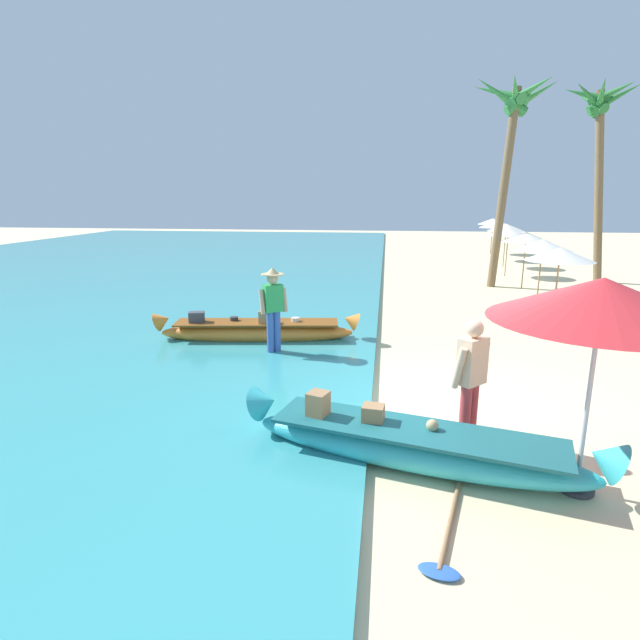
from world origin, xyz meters
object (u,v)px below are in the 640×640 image
paddle (448,532)px  person_vendor_hatted (273,306)px  person_tourist_customer (471,375)px  boat_orange_midground (257,331)px  palm_tree_tall_inland (513,118)px  palm_tree_leaning_seaward (600,122)px  boat_cyan_foreground (413,445)px  patio_umbrella_large (602,300)px

paddle → person_vendor_hatted: bearing=118.6°
person_vendor_hatted → person_tourist_customer: size_ratio=1.08×
boat_orange_midground → palm_tree_tall_inland: palm_tree_tall_inland is taller
person_vendor_hatted → palm_tree_leaning_seaward: size_ratio=0.26×
palm_tree_leaning_seaward → paddle: size_ratio=3.93×
boat_cyan_foreground → paddle: bearing=-77.2°
boat_orange_midground → person_tourist_customer: 5.66m
boat_orange_midground → person_tourist_customer: person_tourist_customer is taller
boat_cyan_foreground → boat_orange_midground: 5.70m
person_vendor_hatted → person_tourist_customer: (3.24, -3.25, -0.10)m
patio_umbrella_large → person_tourist_customer: bearing=136.9°
person_tourist_customer → palm_tree_tall_inland: 13.24m
boat_cyan_foreground → palm_tree_tall_inland: 14.24m
boat_cyan_foreground → palm_tree_leaning_seaward: size_ratio=0.62×
person_tourist_customer → palm_tree_leaning_seaward: size_ratio=0.24×
boat_orange_midground → person_vendor_hatted: size_ratio=2.51×
person_vendor_hatted → patio_umbrella_large: bearing=-44.6°
patio_umbrella_large → palm_tree_leaning_seaward: palm_tree_leaning_seaward is taller
palm_tree_leaning_seaward → paddle: bearing=-113.0°
palm_tree_leaning_seaward → person_vendor_hatted: bearing=-132.3°
palm_tree_leaning_seaward → paddle: palm_tree_leaning_seaward is taller
person_vendor_hatted → patio_umbrella_large: 6.08m
patio_umbrella_large → paddle: patio_umbrella_large is taller
boat_orange_midground → palm_tree_tall_inland: 11.65m
patio_umbrella_large → palm_tree_leaning_seaward: bearing=70.7°
palm_tree_leaning_seaward → paddle: 17.60m
person_tourist_customer → palm_tree_tall_inland: bearing=76.7°
palm_tree_tall_inland → palm_tree_leaning_seaward: size_ratio=0.99×
boat_cyan_foreground → palm_tree_leaning_seaward: 16.58m
person_tourist_customer → paddle: (-0.44, -1.89, -0.90)m
person_vendor_hatted → palm_tree_tall_inland: 11.64m
person_vendor_hatted → paddle: 5.94m
boat_orange_midground → paddle: (3.38, -6.01, -0.24)m
patio_umbrella_large → palm_tree_tall_inland: palm_tree_tall_inland is taller
boat_orange_midground → paddle: boat_orange_midground is taller
person_vendor_hatted → person_tourist_customer: bearing=-45.1°
palm_tree_tall_inland → patio_umbrella_large: bearing=-98.0°
patio_umbrella_large → palm_tree_tall_inland: size_ratio=0.34×
palm_tree_leaning_seaward → palm_tree_tall_inland: bearing=-156.0°
palm_tree_tall_inland → paddle: bearing=-103.3°
boat_cyan_foreground → person_vendor_hatted: size_ratio=2.42×
paddle → boat_orange_midground: bearing=119.3°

